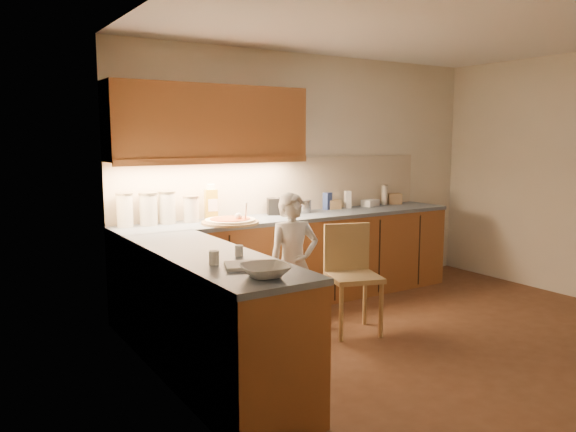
# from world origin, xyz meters

# --- Properties ---
(room) EXTENTS (4.54, 4.50, 2.62)m
(room) POSITION_xyz_m (0.00, 0.00, 1.68)
(room) COLOR #52301C
(room) RESTS_ON ground
(l_counter) EXTENTS (3.77, 2.62, 0.92)m
(l_counter) POSITION_xyz_m (-0.92, 1.25, 0.46)
(l_counter) COLOR #94572B
(l_counter) RESTS_ON ground
(backsplash) EXTENTS (3.75, 0.02, 0.58)m
(backsplash) POSITION_xyz_m (-0.38, 1.99, 1.21)
(backsplash) COLOR beige
(backsplash) RESTS_ON l_counter
(upper_cabinets) EXTENTS (1.95, 0.36, 0.73)m
(upper_cabinets) POSITION_xyz_m (-1.27, 1.82, 1.85)
(upper_cabinets) COLOR #94572B
(upper_cabinets) RESTS_ON ground
(pizza_on_board) EXTENTS (0.53, 0.53, 0.21)m
(pizza_on_board) POSITION_xyz_m (-1.22, 1.53, 0.94)
(pizza_on_board) COLOR tan
(pizza_on_board) RESTS_ON l_counter
(child) EXTENTS (0.51, 0.39, 1.24)m
(child) POSITION_xyz_m (-0.94, 0.89, 0.62)
(child) COLOR silver
(child) RESTS_ON ground
(wooden_chair) EXTENTS (0.54, 0.54, 0.95)m
(wooden_chair) POSITION_xyz_m (-0.45, 0.71, 0.55)
(wooden_chair) COLOR tan
(wooden_chair) RESTS_ON ground
(mixing_bowl) EXTENTS (0.32, 0.32, 0.07)m
(mixing_bowl) POSITION_xyz_m (-1.95, -0.36, 0.95)
(mixing_bowl) COLOR silver
(mixing_bowl) RESTS_ON l_counter
(canister_a) EXTENTS (0.15, 0.15, 0.31)m
(canister_a) POSITION_xyz_m (-2.10, 1.86, 1.07)
(canister_a) COLOR white
(canister_a) RESTS_ON l_counter
(canister_b) EXTENTS (0.17, 0.17, 0.30)m
(canister_b) POSITION_xyz_m (-1.89, 1.85, 1.07)
(canister_b) COLOR silver
(canister_b) RESTS_ON l_counter
(canister_c) EXTENTS (0.16, 0.16, 0.30)m
(canister_c) POSITION_xyz_m (-1.71, 1.86, 1.07)
(canister_c) COLOR silver
(canister_c) RESTS_ON l_counter
(canister_d) EXTENTS (0.15, 0.15, 0.25)m
(canister_d) POSITION_xyz_m (-1.49, 1.82, 1.05)
(canister_d) COLOR silver
(canister_d) RESTS_ON l_counter
(oil_jug) EXTENTS (0.13, 0.11, 0.35)m
(oil_jug) POSITION_xyz_m (-1.27, 1.85, 1.08)
(oil_jug) COLOR #B49924
(oil_jug) RESTS_ON l_counter
(toaster) EXTENTS (0.30, 0.24, 0.17)m
(toaster) POSITION_xyz_m (-0.50, 1.82, 1.01)
(toaster) COLOR black
(toaster) RESTS_ON l_counter
(steel_pot) EXTENTS (0.18, 0.18, 0.14)m
(steel_pot) POSITION_xyz_m (-0.22, 1.82, 0.99)
(steel_pot) COLOR #B4B5B9
(steel_pot) RESTS_ON l_counter
(blue_box) EXTENTS (0.11, 0.09, 0.19)m
(blue_box) POSITION_xyz_m (0.16, 1.89, 1.01)
(blue_box) COLOR #304691
(blue_box) RESTS_ON l_counter
(card_box_a) EXTENTS (0.15, 0.12, 0.10)m
(card_box_a) POSITION_xyz_m (0.24, 1.88, 0.97)
(card_box_a) COLOR tan
(card_box_a) RESTS_ON l_counter
(white_bottle) EXTENTS (0.08, 0.08, 0.19)m
(white_bottle) POSITION_xyz_m (0.42, 1.86, 1.02)
(white_bottle) COLOR white
(white_bottle) RESTS_ON l_counter
(flat_pack) EXTENTS (0.22, 0.18, 0.08)m
(flat_pack) POSITION_xyz_m (0.75, 1.86, 0.96)
(flat_pack) COLOR white
(flat_pack) RESTS_ON l_counter
(tall_jar) EXTENTS (0.08, 0.08, 0.24)m
(tall_jar) POSITION_xyz_m (0.98, 1.87, 1.04)
(tall_jar) COLOR beige
(tall_jar) RESTS_ON l_counter
(card_box_b) EXTENTS (0.20, 0.19, 0.13)m
(card_box_b) POSITION_xyz_m (1.14, 1.87, 0.98)
(card_box_b) COLOR #957450
(card_box_b) RESTS_ON l_counter
(dough_cloth) EXTENTS (0.34, 0.31, 0.02)m
(dough_cloth) POSITION_xyz_m (-1.92, -0.09, 0.93)
(dough_cloth) COLOR silver
(dough_cloth) RESTS_ON l_counter
(spice_jar_a) EXTENTS (0.08, 0.08, 0.09)m
(spice_jar_a) POSITION_xyz_m (-2.07, 0.08, 0.96)
(spice_jar_a) COLOR silver
(spice_jar_a) RESTS_ON l_counter
(spice_jar_b) EXTENTS (0.07, 0.07, 0.07)m
(spice_jar_b) POSITION_xyz_m (-1.82, 0.21, 0.96)
(spice_jar_b) COLOR white
(spice_jar_b) RESTS_ON l_counter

